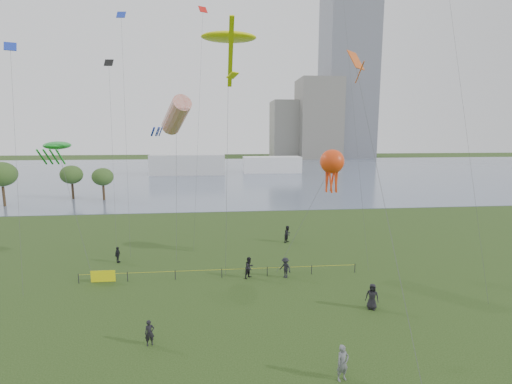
{
  "coord_description": "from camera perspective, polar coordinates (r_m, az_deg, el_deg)",
  "views": [
    {
      "loc": [
        -2.86,
        -18.13,
        12.55
      ],
      "look_at": [
        0.0,
        10.0,
        8.0
      ],
      "focal_mm": 26.0,
      "sensor_mm": 36.0,
      "label": 1
    }
  ],
  "objects": [
    {
      "name": "ground_plane",
      "position": [
        22.24,
        2.88,
        -25.23
      ],
      "size": [
        400.0,
        400.0,
        0.0
      ],
      "primitive_type": "plane",
      "color": "#1C3210"
    },
    {
      "name": "lake",
      "position": [
        118.83,
        -4.4,
        3.06
      ],
      "size": [
        400.0,
        120.0,
        0.08
      ],
      "primitive_type": "cube",
      "color": "slate",
      "rests_on": "ground_plane"
    },
    {
      "name": "tower",
      "position": [
        202.74,
        14.12,
        22.41
      ],
      "size": [
        24.0,
        24.0,
        120.0
      ],
      "primitive_type": "cube",
      "color": "slate",
      "rests_on": "ground_plane"
    },
    {
      "name": "building_mid",
      "position": [
        186.75,
        9.55,
        11.0
      ],
      "size": [
        20.0,
        20.0,
        38.0
      ],
      "primitive_type": "cube",
      "color": "slate",
      "rests_on": "ground_plane"
    },
    {
      "name": "building_low",
      "position": [
        189.37,
        4.88,
        9.55
      ],
      "size": [
        16.0,
        18.0,
        28.0
      ],
      "primitive_type": "cube",
      "color": "slate",
      "rests_on": "ground_plane"
    },
    {
      "name": "pavilion_left",
      "position": [
        113.9,
        -10.41,
        4.18
      ],
      "size": [
        22.0,
        8.0,
        6.0
      ],
      "primitive_type": "cube",
      "color": "silver",
      "rests_on": "ground_plane"
    },
    {
      "name": "pavilion_right",
      "position": [
        117.78,
        2.46,
        4.24
      ],
      "size": [
        18.0,
        7.0,
        5.0
      ],
      "primitive_type": "cube",
      "color": "white",
      "rests_on": "ground_plane"
    },
    {
      "name": "trees",
      "position": [
        76.03,
        -29.42,
        2.28
      ],
      "size": [
        19.5,
        10.89,
        7.65
      ],
      "color": "#352618",
      "rests_on": "ground_plane"
    },
    {
      "name": "fence",
      "position": [
        33.69,
        -15.99,
        -12.09
      ],
      "size": [
        24.07,
        0.07,
        1.05
      ],
      "color": "black",
      "rests_on": "ground_plane"
    },
    {
      "name": "kite_flyer",
      "position": [
        21.24,
        13.19,
        -24.23
      ],
      "size": [
        0.8,
        0.65,
        1.9
      ],
      "primitive_type": "imported",
      "rotation": [
        0.0,
        0.0,
        0.32
      ],
      "color": "slate",
      "rests_on": "ground_plane"
    },
    {
      "name": "spectator_a",
      "position": [
        32.88,
        -1.03,
        -11.54
      ],
      "size": [
        1.15,
        1.14,
        1.87
      ],
      "primitive_type": "imported",
      "rotation": [
        0.0,
        0.0,
        0.75
      ],
      "color": "black",
      "rests_on": "ground_plane"
    },
    {
      "name": "spectator_b",
      "position": [
        33.04,
        4.53,
        -11.52
      ],
      "size": [
        1.26,
        1.33,
        1.81
      ],
      "primitive_type": "imported",
      "rotation": [
        0.0,
        0.0,
        -0.89
      ],
      "color": "black",
      "rests_on": "ground_plane"
    },
    {
      "name": "spectator_c",
      "position": [
        38.94,
        -20.51,
        -9.03
      ],
      "size": [
        0.57,
        0.99,
        1.58
      ],
      "primitive_type": "imported",
      "rotation": [
        0.0,
        0.0,
        1.36
      ],
      "color": "black",
      "rests_on": "ground_plane"
    },
    {
      "name": "spectator_d",
      "position": [
        28.78,
        17.43,
        -15.08
      ],
      "size": [
        1.09,
        0.96,
        1.89
      ],
      "primitive_type": "imported",
      "rotation": [
        0.0,
        0.0,
        -0.48
      ],
      "color": "black",
      "rests_on": "ground_plane"
    },
    {
      "name": "spectator_f",
      "position": [
        24.37,
        -16.06,
        -20.11
      ],
      "size": [
        0.66,
        0.54,
        1.56
      ],
      "primitive_type": "imported",
      "rotation": [
        0.0,
        0.0,
        0.35
      ],
      "color": "black",
      "rests_on": "ground_plane"
    },
    {
      "name": "spectator_g",
      "position": [
        43.13,
        4.9,
        -6.47
      ],
      "size": [
        1.18,
        1.19,
        1.94
      ],
      "primitive_type": "imported",
      "rotation": [
        0.0,
        0.0,
        0.82
      ],
      "color": "black",
      "rests_on": "ground_plane"
    },
    {
      "name": "kite_stingray",
      "position": [
        36.24,
        -4.21,
        22.6
      ],
      "size": [
        5.06,
        10.06,
        21.47
      ],
      "rotation": [
        0.0,
        0.0,
        0.2
      ],
      "color": "#3F3F42"
    },
    {
      "name": "kite_windsock",
      "position": [
        38.24,
        -12.2,
        11.44
      ],
      "size": [
        4.29,
        5.17,
        16.17
      ],
      "rotation": [
        0.0,
        0.0,
        0.12
      ],
      "color": "#3F3F42"
    },
    {
      "name": "kite_creature",
      "position": [
        40.26,
        -28.26,
        6.27
      ],
      "size": [
        4.86,
        6.31,
        11.72
      ],
      "rotation": [
        0.0,
        0.0,
        -0.04
      ],
      "color": "#3F3F42"
    },
    {
      "name": "kite_octopus",
      "position": [
        35.44,
        11.62,
        4.51
      ],
      "size": [
        6.64,
        3.16,
        11.01
      ],
      "rotation": [
        0.0,
        0.0,
        0.19
      ],
      "color": "#3F3F42"
    },
    {
      "name": "kite_delta",
      "position": [
        29.35,
        15.43,
        17.49
      ],
      "size": [
        1.68,
        14.1,
        18.54
      ],
      "rotation": [
        0.0,
        0.0,
        0.1
      ],
      "color": "#3F3F42"
    },
    {
      "name": "small_kites",
      "position": [
        39.8,
        -8.58,
        25.44
      ],
      "size": [
        36.11,
        14.32,
        9.46
      ],
      "color": "black"
    }
  ]
}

